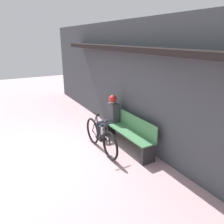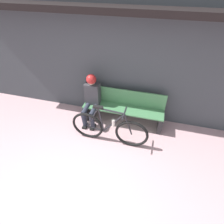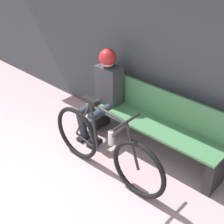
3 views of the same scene
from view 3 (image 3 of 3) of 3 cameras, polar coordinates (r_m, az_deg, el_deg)
storefront_wall at (r=3.98m, az=6.54°, el=17.39°), size 12.00×0.56×3.20m
park_bench_near at (r=3.98m, az=7.60°, el=-2.28°), size 1.93×0.42×0.87m
bicycle at (r=3.63m, az=-1.28°, el=-6.63°), size 1.70×0.40×0.96m
person_seated at (r=4.17m, az=-1.49°, el=4.34°), size 0.34×0.62×1.25m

